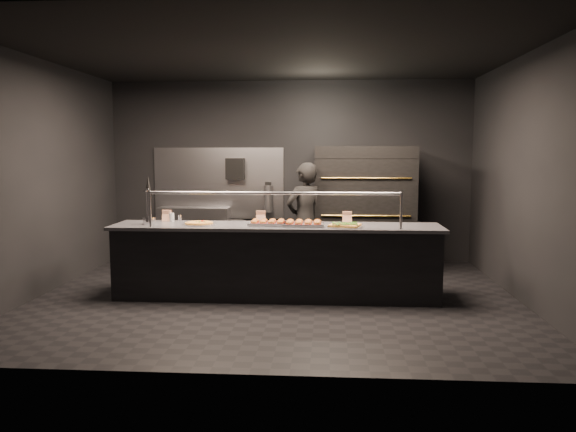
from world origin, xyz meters
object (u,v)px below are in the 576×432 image
object	(u,v)px
pizza_oven	(363,207)
square_pizza	(345,226)
slider_tray_a	(268,223)
worker	(305,220)
slider_tray_b	(304,224)
trash_bin	(233,242)
beer_tap	(149,211)
round_pizza	(199,223)
towel_dispenser	(235,169)
service_counter	(276,261)
fire_extinguisher	(268,198)
prep_shelf	(194,234)

from	to	relation	value
pizza_oven	square_pizza	world-z (taller)	pizza_oven
pizza_oven	square_pizza	xyz separation A→B (m)	(-0.35, -2.04, -0.03)
slider_tray_a	worker	world-z (taller)	worker
slider_tray_b	trash_bin	bearing A→B (deg)	119.53
beer_tap	round_pizza	xyz separation A→B (m)	(0.63, 0.01, -0.16)
towel_dispenser	worker	size ratio (longest dim) A/B	0.21
slider_tray_a	slider_tray_b	bearing A→B (deg)	-7.32
beer_tap	towel_dispenser	bearing A→B (deg)	73.94
service_counter	beer_tap	bearing A→B (deg)	-178.54
pizza_oven	slider_tray_a	distance (m)	2.32
fire_extinguisher	slider_tray_b	distance (m)	2.58
fire_extinguisher	worker	world-z (taller)	worker
beer_tap	worker	bearing A→B (deg)	33.44
pizza_oven	fire_extinguisher	bearing A→B (deg)	162.11
slider_tray_b	square_pizza	world-z (taller)	slider_tray_b
service_counter	worker	bearing A→B (deg)	75.86
round_pizza	worker	xyz separation A→B (m)	(1.27, 1.25, -0.10)
prep_shelf	towel_dispenser	distance (m)	1.31
pizza_oven	slider_tray_b	world-z (taller)	pizza_oven
service_counter	trash_bin	distance (m)	2.31
fire_extinguisher	round_pizza	bearing A→B (deg)	-104.22
worker	beer_tap	bearing A→B (deg)	-2.99
slider_tray_b	slider_tray_a	bearing A→B (deg)	172.68
pizza_oven	towel_dispenser	distance (m)	2.23
service_counter	slider_tray_b	size ratio (longest dim) A/B	7.94
square_pizza	slider_tray_a	bearing A→B (deg)	173.02
service_counter	slider_tray_a	bearing A→B (deg)	-166.92
service_counter	pizza_oven	bearing A→B (deg)	57.73
towel_dispenser	round_pizza	world-z (taller)	towel_dispenser
pizza_oven	worker	world-z (taller)	pizza_oven
service_counter	pizza_oven	xyz separation A→B (m)	(1.20, 1.90, 0.50)
pizza_oven	prep_shelf	xyz separation A→B (m)	(-2.80, 0.42, -0.52)
trash_bin	pizza_oven	bearing A→B (deg)	-6.05
prep_shelf	towel_dispenser	xyz separation A→B (m)	(0.70, 0.07, 1.10)
prep_shelf	fire_extinguisher	distance (m)	1.39
round_pizza	square_pizza	size ratio (longest dim) A/B	0.90
slider_tray_b	square_pizza	size ratio (longest dim) A/B	1.16
fire_extinguisher	round_pizza	size ratio (longest dim) A/B	1.26
service_counter	slider_tray_b	distance (m)	0.60
prep_shelf	slider_tray_a	distance (m)	2.83
slider_tray_a	worker	xyz separation A→B (m)	(0.41, 1.24, -0.11)
towel_dispenser	slider_tray_b	distance (m)	2.83
trash_bin	square_pizza	bearing A→B (deg)	-52.28
service_counter	round_pizza	bearing A→B (deg)	-178.23
pizza_oven	beer_tap	world-z (taller)	pizza_oven
trash_bin	worker	xyz separation A→B (m)	(1.21, -0.90, 0.48)
round_pizza	slider_tray_b	size ratio (longest dim) A/B	0.78
towel_dispenser	square_pizza	world-z (taller)	towel_dispenser
round_pizza	trash_bin	bearing A→B (deg)	88.25
prep_shelf	trash_bin	bearing A→B (deg)	-15.76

